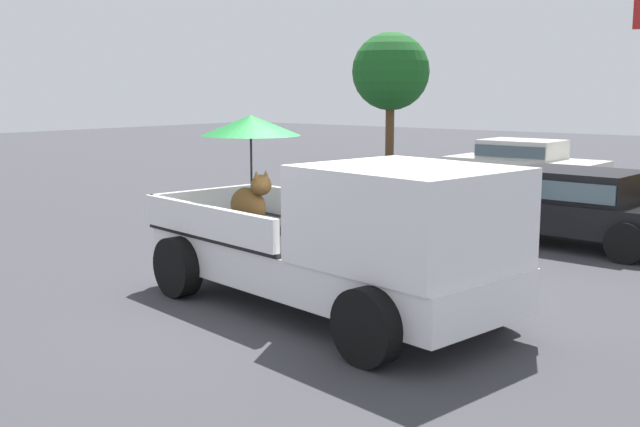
% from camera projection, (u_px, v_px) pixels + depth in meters
% --- Properties ---
extents(ground_plane, '(80.00, 80.00, 0.00)m').
position_uv_depth(ground_plane, '(321.00, 310.00, 9.58)').
color(ground_plane, '#38383D').
extents(pickup_truck_main, '(5.28, 2.88, 2.38)m').
position_uv_depth(pickup_truck_main, '(344.00, 237.00, 9.14)').
color(pickup_truck_main, black).
rests_on(pickup_truck_main, ground).
extents(parked_sedan_near, '(4.33, 2.04, 1.33)m').
position_uv_depth(parked_sedan_near, '(523.00, 161.00, 21.39)').
color(parked_sedan_near, black).
rests_on(parked_sedan_near, ground).
extents(parked_sedan_far, '(4.37, 2.13, 1.33)m').
position_uv_depth(parked_sedan_far, '(571.00, 203.00, 13.51)').
color(parked_sedan_far, black).
rests_on(parked_sedan_far, ground).
extents(tree_by_lot, '(2.82, 2.82, 4.77)m').
position_uv_depth(tree_by_lot, '(391.00, 72.00, 27.82)').
color(tree_by_lot, brown).
rests_on(tree_by_lot, ground).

